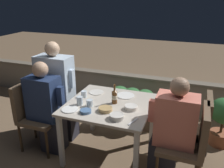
% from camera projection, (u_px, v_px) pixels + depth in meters
% --- Properties ---
extents(ground_plane, '(16.00, 16.00, 0.00)m').
position_uv_depth(ground_plane, '(110.00, 153.00, 3.07)').
color(ground_plane, '#7A6047').
extents(parapet_wall, '(9.00, 0.18, 0.59)m').
position_uv_depth(parapet_wall, '(138.00, 91.00, 4.20)').
color(parapet_wall, gray).
rests_on(parapet_wall, ground_plane).
extents(dining_table, '(0.99, 0.95, 0.71)m').
position_uv_depth(dining_table, '(110.00, 110.00, 2.84)').
color(dining_table, '#BCB2A3').
rests_on(dining_table, ground_plane).
extents(planter_hedge, '(0.74, 0.47, 0.58)m').
position_uv_depth(planter_hedge, '(131.00, 104.00, 3.66)').
color(planter_hedge, brown).
rests_on(planter_hedge, ground_plane).
extents(chair_left_near, '(0.47, 0.46, 0.89)m').
position_uv_depth(chair_left_near, '(34.00, 110.00, 3.05)').
color(chair_left_near, brown).
rests_on(chair_left_near, ground_plane).
extents(person_navy_jumper, '(0.48, 0.26, 1.18)m').
position_uv_depth(person_navy_jumper, '(47.00, 108.00, 2.96)').
color(person_navy_jumper, '#282833').
rests_on(person_navy_jumper, ground_plane).
extents(chair_left_far, '(0.47, 0.46, 0.89)m').
position_uv_depth(chair_left_far, '(46.00, 99.00, 3.34)').
color(chair_left_far, brown).
rests_on(chair_left_far, ground_plane).
extents(person_blue_shirt, '(0.52, 0.26, 1.36)m').
position_uv_depth(person_blue_shirt, '(58.00, 91.00, 3.22)').
color(person_blue_shirt, '#282833').
rests_on(person_blue_shirt, ground_plane).
extents(chair_right_near, '(0.47, 0.46, 0.89)m').
position_uv_depth(chair_right_near, '(191.00, 139.00, 2.43)').
color(chair_right_near, brown).
rests_on(chair_right_near, ground_plane).
extents(person_coral_top, '(0.49, 0.26, 1.18)m').
position_uv_depth(person_coral_top, '(171.00, 130.00, 2.47)').
color(person_coral_top, '#282833').
rests_on(person_coral_top, ground_plane).
extents(chair_right_far, '(0.47, 0.46, 0.89)m').
position_uv_depth(chair_right_far, '(196.00, 125.00, 2.69)').
color(chair_right_far, brown).
rests_on(chair_right_far, ground_plane).
extents(beer_bottle, '(0.07, 0.07, 0.24)m').
position_uv_depth(beer_bottle, '(114.00, 96.00, 2.79)').
color(beer_bottle, brown).
rests_on(beer_bottle, dining_table).
extents(plate_0, '(0.19, 0.19, 0.01)m').
position_uv_depth(plate_0, '(70.00, 109.00, 2.66)').
color(plate_0, white).
rests_on(plate_0, dining_table).
extents(plate_1, '(0.23, 0.23, 0.01)m').
position_uv_depth(plate_1, '(125.00, 95.00, 3.02)').
color(plate_1, white).
rests_on(plate_1, dining_table).
extents(plate_2, '(0.19, 0.19, 0.01)m').
position_uv_depth(plate_2, '(96.00, 92.00, 3.11)').
color(plate_2, silver).
rests_on(plate_2, dining_table).
extents(bowl_0, '(0.15, 0.15, 0.05)m').
position_uv_depth(bowl_0, '(131.00, 107.00, 2.66)').
color(bowl_0, silver).
rests_on(bowl_0, dining_table).
extents(bowl_1, '(0.15, 0.15, 0.05)m').
position_uv_depth(bowl_1, '(117.00, 116.00, 2.46)').
color(bowl_1, beige).
rests_on(bowl_1, dining_table).
extents(bowl_2, '(0.16, 0.16, 0.04)m').
position_uv_depth(bowl_2, '(105.00, 109.00, 2.62)').
color(bowl_2, tan).
rests_on(bowl_2, dining_table).
extents(bowl_3, '(0.13, 0.13, 0.03)m').
position_uv_depth(bowl_3, '(86.00, 111.00, 2.59)').
color(bowl_3, '#4C709E').
rests_on(bowl_3, dining_table).
extents(glass_cup_0, '(0.07, 0.07, 0.08)m').
position_uv_depth(glass_cup_0, '(84.00, 94.00, 2.97)').
color(glass_cup_0, silver).
rests_on(glass_cup_0, dining_table).
extents(glass_cup_1, '(0.08, 0.08, 0.08)m').
position_uv_depth(glass_cup_1, '(90.00, 103.00, 2.73)').
color(glass_cup_1, silver).
rests_on(glass_cup_1, dining_table).
extents(glass_cup_2, '(0.07, 0.07, 0.10)m').
position_uv_depth(glass_cup_2, '(80.00, 101.00, 2.76)').
color(glass_cup_2, silver).
rests_on(glass_cup_2, dining_table).
extents(fork_0, '(0.08, 0.17, 0.01)m').
position_uv_depth(fork_0, '(133.00, 121.00, 2.41)').
color(fork_0, silver).
rests_on(fork_0, dining_table).
extents(potted_plant, '(0.38, 0.38, 0.68)m').
position_uv_depth(potted_plant, '(223.00, 117.00, 3.10)').
color(potted_plant, '#9E5638').
rests_on(potted_plant, ground_plane).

